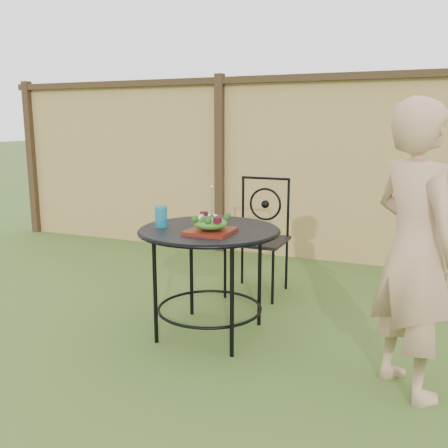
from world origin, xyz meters
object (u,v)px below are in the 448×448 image
Objects in this scene: patio_chair at (259,233)px; diner at (414,251)px; patio_table at (209,249)px; salad_plate at (210,231)px.

patio_chair is 1.73m from diner.
diner is (1.22, -1.20, 0.26)m from patio_chair.
diner is at bearing -44.59° from patio_chair.
patio_chair is at bearing 88.21° from patio_table.
salad_plate is (0.07, -0.13, 0.15)m from patio_table.
diner is at bearing -6.02° from salad_plate.
patio_table is at bearing 116.97° from salad_plate.
diner is at bearing -11.64° from patio_table.
patio_table is at bearing -91.79° from patio_chair.
patio_chair is (0.03, 0.95, -0.08)m from patio_table.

